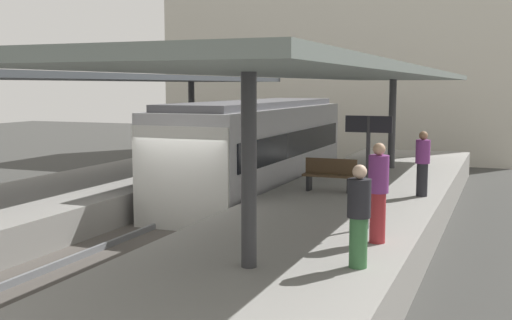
{
  "coord_description": "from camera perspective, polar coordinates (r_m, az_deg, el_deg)",
  "views": [
    {
      "loc": [
        7.42,
        -13.62,
        3.79
      ],
      "look_at": [
        0.49,
        3.64,
        1.57
      ],
      "focal_mm": 44.07,
      "sensor_mm": 36.0,
      "label": 1
    }
  ],
  "objects": [
    {
      "name": "rail_far_side",
      "position": [
        15.59,
        -4.22,
        -6.28
      ],
      "size": [
        0.08,
        28.0,
        0.14
      ],
      "primitive_type": "cube",
      "color": "slate",
      "rests_on": "track_ballast"
    },
    {
      "name": "rail_near_side",
      "position": [
        16.26,
        -8.8,
        -5.79
      ],
      "size": [
        0.08,
        28.0,
        0.14
      ],
      "primitive_type": "cube",
      "color": "slate",
      "rests_on": "track_ballast"
    },
    {
      "name": "passenger_near_bench",
      "position": [
        11.32,
        11.04,
        -2.78
      ],
      "size": [
        0.36,
        0.36,
        1.79
      ],
      "color": "maroon",
      "rests_on": "platform_right"
    },
    {
      "name": "ground_plane",
      "position": [
        15.97,
        -6.55,
        -6.98
      ],
      "size": [
        80.0,
        80.0,
        0.0
      ],
      "primitive_type": "plane",
      "color": "#383835"
    },
    {
      "name": "platform_right",
      "position": [
        14.48,
        6.86,
        -6.39
      ],
      "size": [
        4.4,
        28.0,
        1.0
      ],
      "primitive_type": "cube",
      "color": "gray",
      "rests_on": "ground_plane"
    },
    {
      "name": "passenger_far_end",
      "position": [
        16.34,
        14.88,
        -0.23
      ],
      "size": [
        0.36,
        0.36,
        1.65
      ],
      "color": "#232328",
      "rests_on": "platform_right"
    },
    {
      "name": "passenger_mid_platform",
      "position": [
        9.75,
        9.32,
        -4.92
      ],
      "size": [
        0.36,
        0.36,
        1.6
      ],
      "color": "#386B3D",
      "rests_on": "platform_right"
    },
    {
      "name": "canopy_left",
      "position": [
        18.75,
        -14.98,
        7.16
      ],
      "size": [
        4.18,
        21.0,
        3.1
      ],
      "color": "#333335",
      "rests_on": "platform_left"
    },
    {
      "name": "canopy_right",
      "position": [
        15.46,
        8.41,
        7.63
      ],
      "size": [
        4.18,
        21.0,
        3.15
      ],
      "color": "#333335",
      "rests_on": "platform_right"
    },
    {
      "name": "track_ballast",
      "position": [
        15.95,
        -6.55,
        -6.63
      ],
      "size": [
        3.2,
        28.0,
        0.2
      ],
      "primitive_type": "cube",
      "color": "#4C4742",
      "rests_on": "ground_plane"
    },
    {
      "name": "platform_sign",
      "position": [
        12.28,
        10.15,
        1.24
      ],
      "size": [
        0.9,
        0.08,
        2.21
      ],
      "color": "#262628",
      "rests_on": "platform_right"
    },
    {
      "name": "platform_left",
      "position": [
        17.95,
        -17.32,
        -4.08
      ],
      "size": [
        4.4,
        28.0,
        1.0
      ],
      "primitive_type": "cube",
      "color": "gray",
      "rests_on": "ground_plane"
    },
    {
      "name": "station_building_backdrop",
      "position": [
        34.78,
        7.45,
        9.55
      ],
      "size": [
        18.0,
        6.0,
        11.0
      ],
      "primitive_type": "cube",
      "color": "beige",
      "rests_on": "ground_plane"
    },
    {
      "name": "commuter_train",
      "position": [
        20.0,
        -0.01,
        0.87
      ],
      "size": [
        2.78,
        10.12,
        3.1
      ],
      "color": "#ADADB2",
      "rests_on": "track_ballast"
    },
    {
      "name": "platform_bench",
      "position": [
        16.7,
        6.73,
        -1.26
      ],
      "size": [
        1.4,
        0.41,
        0.86
      ],
      "color": "black",
      "rests_on": "platform_right"
    }
  ]
}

